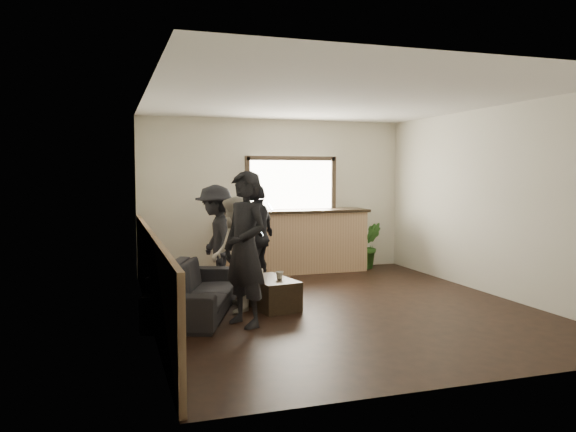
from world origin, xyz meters
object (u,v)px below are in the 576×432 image
object	(u,v)px
coffee_table	(271,293)
person_b	(234,254)
bar_counter	(295,237)
person_a	(245,249)
potted_plant	(369,245)
sofa	(196,289)
cup_b	(279,275)
person_d	(258,237)
cup_a	(258,272)
person_c	(216,240)

from	to	relation	value
coffee_table	person_b	size ratio (longest dim) A/B	0.59
bar_counter	person_a	distance (m)	3.69
potted_plant	person_b	xyz separation A→B (m)	(-3.15, -2.47, 0.32)
sofa	cup_b	bearing A→B (deg)	-73.66
cup_b	person_a	size ratio (longest dim) A/B	0.06
sofa	cup_b	xyz separation A→B (m)	(1.11, -0.08, 0.13)
cup_b	person_b	bearing A→B (deg)	174.96
potted_plant	person_d	world-z (taller)	person_d
person_d	potted_plant	bearing A→B (deg)	154.82
potted_plant	person_b	world-z (taller)	person_b
coffee_table	potted_plant	xyz separation A→B (m)	(2.65, 2.45, 0.24)
sofa	bar_counter	bearing A→B (deg)	-20.88
potted_plant	cup_a	bearing A→B (deg)	-141.09
sofa	coffee_table	size ratio (longest dim) A/B	2.40
potted_plant	person_a	distance (m)	4.54
sofa	person_b	bearing A→B (deg)	-72.74
person_a	person_b	xyz separation A→B (m)	(0.03, 0.74, -0.16)
cup_a	person_a	size ratio (longest dim) A/B	0.07
cup_a	sofa	bearing A→B (deg)	-166.98
bar_counter	sofa	xyz separation A→B (m)	(-2.20, -2.48, -0.33)
coffee_table	person_a	world-z (taller)	person_a
person_a	person_d	xyz separation A→B (m)	(0.70, 2.07, -0.10)
sofa	person_a	world-z (taller)	person_a
potted_plant	person_c	size ratio (longest dim) A/B	0.54
person_c	coffee_table	bearing A→B (deg)	26.57
coffee_table	potted_plant	bearing A→B (deg)	42.74
coffee_table	person_d	bearing A→B (deg)	82.76
potted_plant	person_b	size ratio (longest dim) A/B	0.58
sofa	person_b	size ratio (longest dim) A/B	1.42
sofa	person_b	xyz separation A→B (m)	(0.50, -0.03, 0.44)
bar_counter	potted_plant	distance (m)	1.47
sofa	person_c	world-z (taller)	person_c
person_d	person_c	bearing A→B (deg)	-31.54
cup_b	person_b	world-z (taller)	person_b
bar_counter	person_d	world-z (taller)	bar_counter
person_a	person_b	world-z (taller)	person_a
coffee_table	potted_plant	distance (m)	3.62
cup_a	person_d	distance (m)	1.19
potted_plant	person_a	bearing A→B (deg)	-134.78
sofa	potted_plant	bearing A→B (deg)	-35.70
bar_counter	person_b	world-z (taller)	bar_counter
potted_plant	bar_counter	bearing A→B (deg)	178.20
coffee_table	cup_b	distance (m)	0.28
person_b	person_d	size ratio (longest dim) A/B	0.92
potted_plant	person_c	bearing A→B (deg)	-156.87
cup_b	person_d	bearing A→B (deg)	87.34
cup_a	cup_b	xyz separation A→B (m)	(0.22, -0.29, -0.00)
coffee_table	person_b	world-z (taller)	person_b
person_a	cup_b	bearing A→B (deg)	112.05
bar_counter	cup_b	distance (m)	2.79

